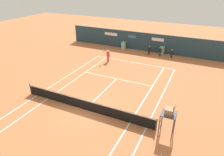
# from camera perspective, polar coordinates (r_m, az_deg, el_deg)

# --- Properties ---
(ground_plane) EXTENTS (80.00, 80.00, 0.01)m
(ground_plane) POSITION_cam_1_polar(r_m,az_deg,el_deg) (17.66, -6.58, -7.86)
(ground_plane) COLOR #C67042
(tennis_net) EXTENTS (12.10, 0.10, 1.07)m
(tennis_net) POSITION_cam_1_polar(r_m,az_deg,el_deg) (16.98, -7.68, -7.41)
(tennis_net) COLOR #4C4C51
(tennis_net) RESTS_ON ground_plane
(sponsor_back_wall) EXTENTS (25.00, 1.02, 2.71)m
(sponsor_back_wall) POSITION_cam_1_polar(r_m,az_deg,el_deg) (30.95, 9.51, 9.92)
(sponsor_back_wall) COLOR #233D4C
(sponsor_back_wall) RESTS_ON ground_plane
(umpire_chair) EXTENTS (1.00, 1.00, 2.57)m
(umpire_chair) POSITION_cam_1_polar(r_m,az_deg,el_deg) (14.20, 15.76, -9.69)
(umpire_chair) COLOR #47474C
(umpire_chair) RESTS_ON ground_plane
(player_on_baseline) EXTENTS (0.75, 0.64, 1.78)m
(player_on_baseline) POSITION_cam_1_polar(r_m,az_deg,el_deg) (26.43, -1.17, 6.56)
(player_on_baseline) COLOR red
(player_on_baseline) RESTS_ON ground_plane
(ball_kid_centre_post) EXTENTS (0.41, 0.19, 1.23)m
(ball_kid_centre_post) POSITION_cam_1_polar(r_m,az_deg,el_deg) (28.95, 16.50, 6.78)
(ball_kid_centre_post) COLOR black
(ball_kid_centre_post) RESTS_ON ground_plane
(ball_kid_right_post) EXTENTS (0.42, 0.20, 1.28)m
(ball_kid_right_post) POSITION_cam_1_polar(r_m,az_deg,el_deg) (29.54, 10.44, 7.87)
(ball_kid_right_post) COLOR black
(ball_kid_right_post) RESTS_ON ground_plane
(ball_kid_left_post) EXTENTS (0.42, 0.19, 1.27)m
(ball_kid_left_post) POSITION_cam_1_polar(r_m,az_deg,el_deg) (29.20, 13.44, 7.36)
(ball_kid_left_post) COLOR black
(ball_kid_left_post) RESTS_ON ground_plane
(tennis_ball_near_service_line) EXTENTS (0.07, 0.07, 0.07)m
(tennis_ball_near_service_line) POSITION_cam_1_polar(r_m,az_deg,el_deg) (21.91, 1.64, -0.37)
(tennis_ball_near_service_line) COLOR #CCE033
(tennis_ball_near_service_line) RESTS_ON ground_plane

